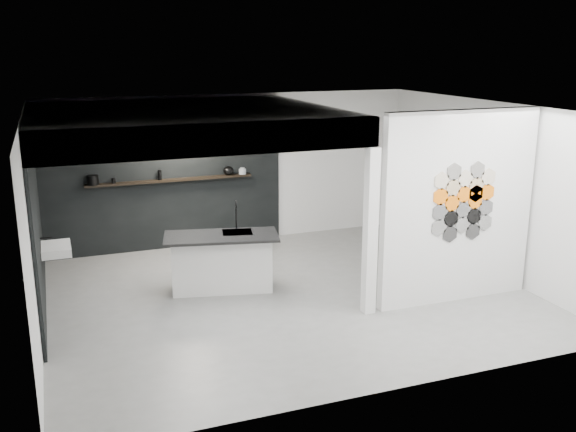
{
  "coord_description": "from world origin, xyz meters",
  "views": [
    {
      "loc": [
        -3.2,
        -8.5,
        3.66
      ],
      "look_at": [
        0.1,
        0.3,
        1.15
      ],
      "focal_mm": 40.0,
      "sensor_mm": 36.0,
      "label": 1
    }
  ],
  "objects_px": {
    "stockpot": "(93,180)",
    "glass_bowl": "(242,171)",
    "bottle_dark": "(160,175)",
    "utensil_cup": "(114,181)",
    "kitchen_island": "(222,261)",
    "kettle": "(228,171)",
    "glass_vase": "(242,171)",
    "partition_panel": "(458,208)",
    "wall_basin": "(56,249)"
  },
  "relations": [
    {
      "from": "partition_panel",
      "to": "kettle",
      "type": "height_order",
      "value": "partition_panel"
    },
    {
      "from": "wall_basin",
      "to": "glass_vase",
      "type": "height_order",
      "value": "glass_vase"
    },
    {
      "from": "kitchen_island",
      "to": "bottle_dark",
      "type": "relative_size",
      "value": 10.07
    },
    {
      "from": "partition_panel",
      "to": "wall_basin",
      "type": "bearing_deg",
      "value": 161.77
    },
    {
      "from": "partition_panel",
      "to": "kitchen_island",
      "type": "bearing_deg",
      "value": 153.35
    },
    {
      "from": "partition_panel",
      "to": "kettle",
      "type": "xyz_separation_m",
      "value": [
        -2.35,
        3.87,
        0.0
      ]
    },
    {
      "from": "kitchen_island",
      "to": "glass_vase",
      "type": "bearing_deg",
      "value": 78.36
    },
    {
      "from": "kettle",
      "to": "glass_vase",
      "type": "relative_size",
      "value": 1.62
    },
    {
      "from": "partition_panel",
      "to": "wall_basin",
      "type": "height_order",
      "value": "partition_panel"
    },
    {
      "from": "stockpot",
      "to": "partition_panel",
      "type": "bearing_deg",
      "value": -38.99
    },
    {
      "from": "kettle",
      "to": "bottle_dark",
      "type": "height_order",
      "value": "bottle_dark"
    },
    {
      "from": "wall_basin",
      "to": "glass_bowl",
      "type": "xyz_separation_m",
      "value": [
        3.39,
        2.07,
        0.52
      ]
    },
    {
      "from": "glass_bowl",
      "to": "bottle_dark",
      "type": "xyz_separation_m",
      "value": [
        -1.54,
        0.0,
        0.04
      ]
    },
    {
      "from": "stockpot",
      "to": "utensil_cup",
      "type": "relative_size",
      "value": 2.24
    },
    {
      "from": "glass_vase",
      "to": "utensil_cup",
      "type": "height_order",
      "value": "glass_vase"
    },
    {
      "from": "bottle_dark",
      "to": "utensil_cup",
      "type": "height_order",
      "value": "bottle_dark"
    },
    {
      "from": "kettle",
      "to": "utensil_cup",
      "type": "xyz_separation_m",
      "value": [
        -2.08,
        0.0,
        -0.04
      ]
    },
    {
      "from": "bottle_dark",
      "to": "glass_bowl",
      "type": "bearing_deg",
      "value": 0.0
    },
    {
      "from": "stockpot",
      "to": "bottle_dark",
      "type": "distance_m",
      "value": 1.16
    },
    {
      "from": "partition_panel",
      "to": "kettle",
      "type": "bearing_deg",
      "value": 121.26
    },
    {
      "from": "stockpot",
      "to": "glass_bowl",
      "type": "distance_m",
      "value": 2.7
    },
    {
      "from": "stockpot",
      "to": "glass_vase",
      "type": "bearing_deg",
      "value": 0.0
    },
    {
      "from": "stockpot",
      "to": "kettle",
      "type": "height_order",
      "value": "kettle"
    },
    {
      "from": "wall_basin",
      "to": "stockpot",
      "type": "height_order",
      "value": "stockpot"
    },
    {
      "from": "partition_panel",
      "to": "stockpot",
      "type": "height_order",
      "value": "partition_panel"
    },
    {
      "from": "kitchen_island",
      "to": "glass_vase",
      "type": "distance_m",
      "value": 2.69
    },
    {
      "from": "utensil_cup",
      "to": "kitchen_island",
      "type": "bearing_deg",
      "value": -60.26
    },
    {
      "from": "partition_panel",
      "to": "glass_bowl",
      "type": "relative_size",
      "value": 20.4
    },
    {
      "from": "glass_bowl",
      "to": "utensil_cup",
      "type": "bearing_deg",
      "value": 180.0
    },
    {
      "from": "wall_basin",
      "to": "glass_bowl",
      "type": "relative_size",
      "value": 4.37
    },
    {
      "from": "glass_bowl",
      "to": "glass_vase",
      "type": "bearing_deg",
      "value": 0.0
    },
    {
      "from": "stockpot",
      "to": "glass_bowl",
      "type": "bearing_deg",
      "value": 0.0
    },
    {
      "from": "partition_panel",
      "to": "glass_vase",
      "type": "relative_size",
      "value": 23.16
    },
    {
      "from": "utensil_cup",
      "to": "glass_vase",
      "type": "bearing_deg",
      "value": 0.0
    },
    {
      "from": "kettle",
      "to": "wall_basin",
      "type": "bearing_deg",
      "value": -160.47
    },
    {
      "from": "kitchen_island",
      "to": "stockpot",
      "type": "distance_m",
      "value": 3.0
    },
    {
      "from": "partition_panel",
      "to": "glass_bowl",
      "type": "bearing_deg",
      "value": 118.23
    },
    {
      "from": "glass_vase",
      "to": "stockpot",
      "type": "bearing_deg",
      "value": 180.0
    },
    {
      "from": "glass_bowl",
      "to": "partition_panel",
      "type": "bearing_deg",
      "value": -61.77
    },
    {
      "from": "glass_bowl",
      "to": "bottle_dark",
      "type": "bearing_deg",
      "value": 180.0
    },
    {
      "from": "kettle",
      "to": "utensil_cup",
      "type": "height_order",
      "value": "kettle"
    },
    {
      "from": "glass_bowl",
      "to": "kettle",
      "type": "bearing_deg",
      "value": 180.0
    },
    {
      "from": "partition_panel",
      "to": "glass_bowl",
      "type": "distance_m",
      "value": 4.39
    },
    {
      "from": "wall_basin",
      "to": "utensil_cup",
      "type": "relative_size",
      "value": 6.67
    },
    {
      "from": "stockpot",
      "to": "kettle",
      "type": "relative_size",
      "value": 1.03
    },
    {
      "from": "glass_vase",
      "to": "glass_bowl",
      "type": "bearing_deg",
      "value": 0.0
    },
    {
      "from": "kitchen_island",
      "to": "glass_bowl",
      "type": "xyz_separation_m",
      "value": [
        1.03,
        2.3,
        0.91
      ]
    },
    {
      "from": "utensil_cup",
      "to": "wall_basin",
      "type": "bearing_deg",
      "value": -116.7
    },
    {
      "from": "stockpot",
      "to": "bottle_dark",
      "type": "relative_size",
      "value": 1.12
    },
    {
      "from": "kitchen_island",
      "to": "glass_vase",
      "type": "xyz_separation_m",
      "value": [
        1.03,
        2.3,
        0.92
      ]
    }
  ]
}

